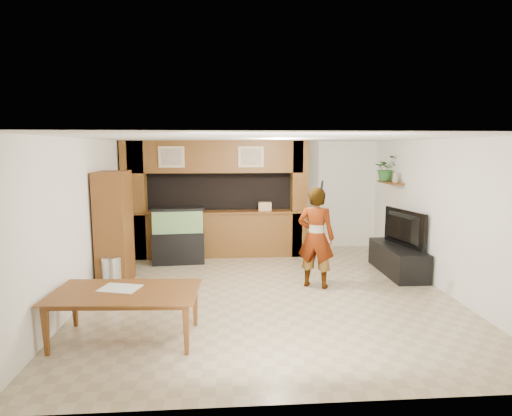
{
  "coord_description": "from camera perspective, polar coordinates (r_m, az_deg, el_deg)",
  "views": [
    {
      "loc": [
        -0.73,
        -7.02,
        2.46
      ],
      "look_at": [
        -0.16,
        0.6,
        1.37
      ],
      "focal_mm": 30.0,
      "sensor_mm": 36.0,
      "label": 1
    }
  ],
  "objects": [
    {
      "name": "wall_right",
      "position": [
        8.03,
        23.47,
        -0.84
      ],
      "size": [
        0.0,
        6.5,
        6.5
      ],
      "primitive_type": "plane",
      "rotation": [
        1.57,
        0.0,
        -1.57
      ],
      "color": "silver",
      "rests_on": "floor"
    },
    {
      "name": "tv_stand",
      "position": [
        8.89,
        18.36,
        -6.53
      ],
      "size": [
        0.6,
        1.64,
        0.55
      ],
      "primitive_type": "cube",
      "color": "black",
      "rests_on": "floor"
    },
    {
      "name": "potted_plant",
      "position": [
        9.87,
        16.91,
        5.09
      ],
      "size": [
        0.62,
        0.59,
        0.55
      ],
      "primitive_type": "imported",
      "rotation": [
        0.0,
        0.0,
        0.39
      ],
      "color": "#255A24",
      "rests_on": "wall_shelf"
    },
    {
      "name": "wall_back",
      "position": [
        10.36,
        -0.18,
        1.7
      ],
      "size": [
        6.0,
        0.0,
        6.0
      ],
      "primitive_type": "plane",
      "rotation": [
        1.57,
        0.0,
        0.0
      ],
      "color": "silver",
      "rests_on": "floor"
    },
    {
      "name": "television",
      "position": [
        8.76,
        18.54,
        -2.56
      ],
      "size": [
        0.43,
        1.23,
        0.7
      ],
      "primitive_type": "imported",
      "rotation": [
        0.0,
        0.0,
        1.8
      ],
      "color": "black",
      "rests_on": "tv_stand"
    },
    {
      "name": "person",
      "position": [
        7.58,
        7.99,
        -3.91
      ],
      "size": [
        0.77,
        0.65,
        1.78
      ],
      "primitive_type": "imported",
      "rotation": [
        0.0,
        0.0,
        2.72
      ],
      "color": "tan",
      "rests_on": "floor"
    },
    {
      "name": "wall_left",
      "position": [
        7.47,
        -21.89,
        -1.38
      ],
      "size": [
        0.0,
        6.5,
        6.5
      ],
      "primitive_type": "plane",
      "rotation": [
        1.57,
        0.0,
        1.57
      ],
      "color": "silver",
      "rests_on": "floor"
    },
    {
      "name": "wall_shelf",
      "position": [
        9.69,
        17.48,
        3.26
      ],
      "size": [
        0.25,
        0.9,
        0.04
      ],
      "primitive_type": "cube",
      "color": "brown",
      "rests_on": "wall_right"
    },
    {
      "name": "newspaper_a",
      "position": [
        5.89,
        -17.67,
        -10.14
      ],
      "size": [
        0.57,
        0.47,
        0.01
      ],
      "primitive_type": "cube",
      "rotation": [
        0.0,
        0.0,
        -0.26
      ],
      "color": "silver",
      "rests_on": "dining_table"
    },
    {
      "name": "pantry_cabinet",
      "position": [
        8.05,
        -18.37,
        -2.6
      ],
      "size": [
        0.51,
        0.83,
        2.04
      ],
      "primitive_type": "cube",
      "color": "brown",
      "rests_on": "floor"
    },
    {
      "name": "dining_table",
      "position": [
        5.84,
        -17.0,
        -13.67
      ],
      "size": [
        1.9,
        1.13,
        0.65
      ],
      "primitive_type": "imported",
      "rotation": [
        0.0,
        0.0,
        -0.06
      ],
      "color": "brown",
      "rests_on": "floor"
    },
    {
      "name": "trash_can",
      "position": [
        7.79,
        -18.63,
        -8.34
      ],
      "size": [
        0.33,
        0.33,
        0.61
      ],
      "primitive_type": "cylinder",
      "color": "#B2B2B7",
      "rests_on": "floor"
    },
    {
      "name": "photo_frame",
      "position": [
        9.47,
        18.01,
        3.87
      ],
      "size": [
        0.03,
        0.15,
        0.2
      ],
      "primitive_type": "cube",
      "rotation": [
        0.0,
        0.0,
        -0.02
      ],
      "color": "tan",
      "rests_on": "wall_shelf"
    },
    {
      "name": "partition",
      "position": [
        9.73,
        -5.51,
        1.32
      ],
      "size": [
        4.2,
        0.99,
        2.6
      ],
      "color": "brown",
      "rests_on": "floor"
    },
    {
      "name": "counter_box",
      "position": [
        9.61,
        1.17,
        0.21
      ],
      "size": [
        0.29,
        0.19,
        0.19
      ],
      "primitive_type": "cube",
      "rotation": [
        0.0,
        0.0,
        0.0
      ],
      "color": "tan",
      "rests_on": "partition"
    },
    {
      "name": "ceiling",
      "position": [
        7.06,
        1.7,
        9.27
      ],
      "size": [
        6.5,
        6.5,
        0.0
      ],
      "primitive_type": "plane",
      "color": "white",
      "rests_on": "wall_back"
    },
    {
      "name": "wall_clock",
      "position": [
        8.35,
        -19.82,
        3.81
      ],
      "size": [
        0.05,
        0.25,
        0.25
      ],
      "color": "black",
      "rests_on": "wall_left"
    },
    {
      "name": "aquarium",
      "position": [
        9.22,
        -10.33,
        -3.73
      ],
      "size": [
        1.08,
        0.41,
        1.2
      ],
      "rotation": [
        0.0,
        0.0,
        0.08
      ],
      "color": "black",
      "rests_on": "floor"
    },
    {
      "name": "microphone",
      "position": [
        7.29,
        8.78,
        3.03
      ],
      "size": [
        0.04,
        0.1,
        0.16
      ],
      "primitive_type": "cylinder",
      "rotation": [
        0.44,
        0.0,
        0.0
      ],
      "color": "black",
      "rests_on": "person"
    },
    {
      "name": "floor",
      "position": [
        7.47,
        1.61,
        -11.08
      ],
      "size": [
        6.5,
        6.5,
        0.0
      ],
      "primitive_type": "plane",
      "color": "tan",
      "rests_on": "ground"
    }
  ]
}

